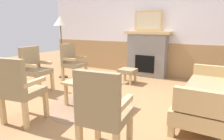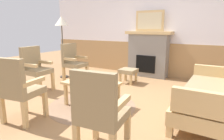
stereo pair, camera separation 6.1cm
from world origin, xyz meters
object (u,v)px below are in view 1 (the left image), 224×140
armchair_front_center (19,88)px  footstool (128,72)px  coffee_table (92,85)px  armchair_near_fireplace (72,61)px  couch (209,93)px  armchair_front_left (103,110)px  framed_picture (148,21)px  fireplace (147,54)px  book_on_table (89,80)px  armchair_by_window_left (35,67)px  floor_lamp_by_chairs (60,25)px

armchair_front_center → footstool: bearing=81.1°
coffee_table → footstool: bearing=93.6°
coffee_table → armchair_near_fireplace: armchair_near_fireplace is taller
couch → armchair_front_left: size_ratio=1.84×
footstool → armchair_front_center: 2.74m
framed_picture → fireplace: bearing=-90.0°
fireplace → armchair_near_fireplace: fireplace is taller
coffee_table → book_on_table: 0.13m
fireplace → armchair_by_window_left: bearing=-122.4°
armchair_by_window_left → armchair_front_left: same height
armchair_front_left → armchair_front_center: size_ratio=1.00×
armchair_near_fireplace → footstool: bearing=25.0°
couch → armchair_by_window_left: bearing=-171.8°
fireplace → armchair_near_fireplace: 2.12m
armchair_by_window_left → framed_picture: bearing=57.7°
framed_picture → book_on_table: (-0.16, -2.56, -1.10)m
framed_picture → armchair_front_left: (0.87, -3.69, -1.02)m
armchair_by_window_left → couch: bearing=8.2°
footstool → floor_lamp_by_chairs: 2.19m
book_on_table → floor_lamp_by_chairs: (-1.81, 1.19, 1.00)m
armchair_front_center → armchair_front_left: bearing=-2.0°
armchair_front_left → armchair_front_center: same height
fireplace → couch: bearing=-49.4°
fireplace → couch: 2.73m
armchair_near_fireplace → armchair_front_left: (2.32, -2.15, 0.00)m
fireplace → armchair_front_left: 3.80m
fireplace → armchair_by_window_left: 3.03m
fireplace → framed_picture: 0.91m
framed_picture → coffee_table: bearing=-91.2°
armchair_near_fireplace → armchair_by_window_left: bearing=-99.6°
fireplace → armchair_front_left: size_ratio=1.33×
coffee_table → armchair_front_center: 1.17m
coffee_table → book_on_table: book_on_table is taller
armchair_by_window_left → floor_lamp_by_chairs: (-0.35, 1.19, 0.91)m
couch → armchair_front_left: 1.86m
book_on_table → armchair_front_left: size_ratio=0.22×
fireplace → footstool: bearing=-99.6°
armchair_near_fireplace → armchair_front_left: same height
couch → floor_lamp_by_chairs: bearing=169.3°
couch → armchair_by_window_left: same height
armchair_near_fireplace → armchair_front_center: size_ratio=1.00×
framed_picture → armchair_front_left: bearing=-76.7°
fireplace → armchair_front_center: size_ratio=1.33×
armchair_front_left → armchair_front_center: bearing=178.0°
framed_picture → book_on_table: 2.79m
floor_lamp_by_chairs → book_on_table: bearing=-33.4°
book_on_table → armchair_front_center: bearing=-111.3°
armchair_front_left → fireplace: bearing=103.3°
couch → book_on_table: size_ratio=8.24×
armchair_near_fireplace → armchair_by_window_left: size_ratio=1.00×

